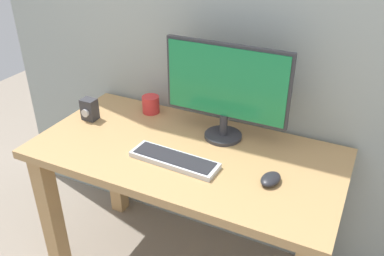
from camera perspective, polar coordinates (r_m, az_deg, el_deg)
desk at (r=1.88m, az=-0.88°, el=-6.86°), size 1.37×0.69×0.76m
monitor at (r=1.80m, az=4.77°, el=5.72°), size 0.57×0.17×0.45m
keyboard_primary at (r=1.72m, az=-2.61°, el=-4.42°), size 0.39×0.13×0.02m
mouse at (r=1.63m, az=10.97°, el=-7.04°), size 0.09×0.12×0.03m
audio_controller at (r=2.09m, az=-14.19°, el=2.54°), size 0.07×0.07×0.11m
coffee_mug at (r=2.11m, az=-5.80°, el=3.31°), size 0.09×0.09×0.09m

